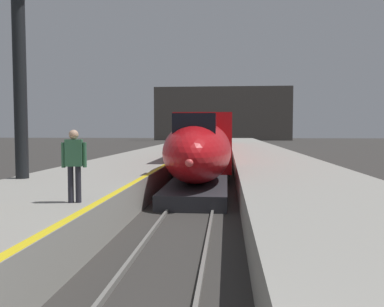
{
  "coord_description": "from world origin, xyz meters",
  "views": [
    {
      "loc": [
        1.21,
        -1.45,
        2.74
      ],
      "look_at": [
        -0.17,
        14.03,
        1.8
      ],
      "focal_mm": 36.71,
      "sensor_mm": 36.0,
      "label": 1
    }
  ],
  "objects": [
    {
      "name": "platform_left",
      "position": [
        -4.05,
        24.75,
        0.53
      ],
      "size": [
        4.8,
        110.0,
        1.05
      ],
      "primitive_type": "cube",
      "color": "gray",
      "rests_on": "ground"
    },
    {
      "name": "rail_main_left",
      "position": [
        -0.75,
        27.5,
        0.06
      ],
      "size": [
        0.08,
        110.0,
        0.12
      ],
      "primitive_type": "cube",
      "color": "slate",
      "rests_on": "ground"
    },
    {
      "name": "platform_right",
      "position": [
        4.05,
        24.75,
        0.53
      ],
      "size": [
        4.8,
        110.0,
        1.05
      ],
      "primitive_type": "cube",
      "color": "gray",
      "rests_on": "ground"
    },
    {
      "name": "rail_main_right",
      "position": [
        0.75,
        27.5,
        0.06
      ],
      "size": [
        0.08,
        110.0,
        0.12
      ],
      "primitive_type": "cube",
      "color": "slate",
      "rests_on": "ground"
    },
    {
      "name": "platform_left_safety_stripe",
      "position": [
        -1.77,
        24.75,
        1.05
      ],
      "size": [
        0.2,
        107.8,
        0.01
      ],
      "primitive_type": "cube",
      "color": "yellow",
      "rests_on": "platform_left"
    },
    {
      "name": "station_column_mid",
      "position": [
        -5.9,
        11.57,
        6.85
      ],
      "size": [
        4.0,
        0.68,
        9.7
      ],
      "color": "black",
      "rests_on": "platform_left"
    },
    {
      "name": "terminus_back_wall",
      "position": [
        0.0,
        102.0,
        7.0
      ],
      "size": [
        36.0,
        2.0,
        14.0
      ],
      "primitive_type": "cube",
      "color": "#4C4742",
      "rests_on": "ground"
    },
    {
      "name": "passenger_near_edge",
      "position": [
        -2.31,
        7.3,
        2.04
      ],
      "size": [
        0.56,
        0.29,
        1.69
      ],
      "color": "#23232D",
      "rests_on": "platform_left"
    },
    {
      "name": "highspeed_train_main",
      "position": [
        0.0,
        30.14,
        1.92
      ],
      "size": [
        2.92,
        39.18,
        3.6
      ],
      "color": "#B20F14",
      "rests_on": "ground"
    }
  ]
}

